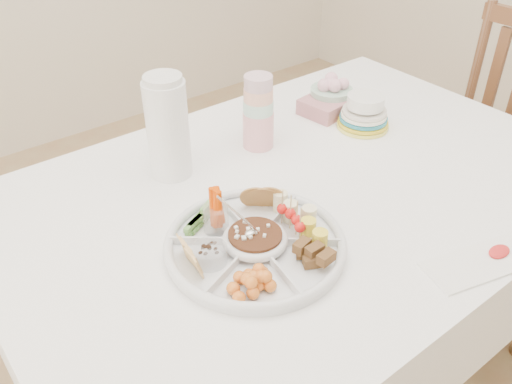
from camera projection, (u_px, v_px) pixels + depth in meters
floor at (293, 372)px, 1.80m from camera, size 4.00×4.00×0.00m
dining_table at (298, 291)px, 1.58m from camera, size 1.52×1.02×0.76m
chair at (477, 161)px, 1.94m from camera, size 0.44×0.44×1.00m
party_tray at (255, 242)px, 1.15m from camera, size 0.49×0.49×0.04m
bean_dip at (255, 239)px, 1.14m from camera, size 0.15×0.15×0.04m
tortillas at (256, 198)px, 1.24m from camera, size 0.12×0.12×0.05m
carrot_cucumber at (204, 207)px, 1.18m from camera, size 0.14×0.14×0.10m
pita_raisins at (198, 254)px, 1.08m from camera, size 0.13×0.13×0.05m
cherries at (254, 281)px, 1.03m from camera, size 0.15×0.15×0.05m
granola_chunks at (311, 258)px, 1.08m from camera, size 0.13×0.13×0.04m
banana_tomato at (307, 210)px, 1.18m from camera, size 0.14×0.14×0.09m
cup_stack at (258, 108)px, 1.45m from camera, size 0.09×0.09×0.23m
thermos at (167, 126)px, 1.33m from camera, size 0.14×0.14×0.27m
flower_bowl at (331, 93)px, 1.69m from camera, size 0.17×0.17×0.10m
napkin_stack at (326, 106)px, 1.67m from camera, size 0.16×0.14×0.05m
plate_stack at (364, 112)px, 1.58m from camera, size 0.19×0.19×0.10m
placemat at (490, 260)px, 1.13m from camera, size 0.31×0.17×0.01m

